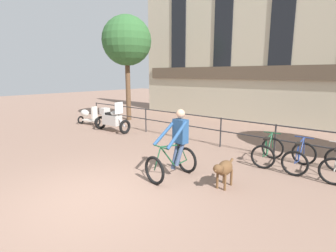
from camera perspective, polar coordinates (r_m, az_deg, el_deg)
The scene contains 11 objects.
ground_plane at distance 5.87m, azimuth -15.79°, elevation -14.89°, with size 60.00×60.00×0.00m, color #846656.
canal_railing at distance 9.36m, azimuth 11.43°, elevation -0.27°, with size 15.05×0.05×1.05m.
building_facade at distance 14.72m, azimuth 24.04°, elevation 19.83°, with size 18.00×0.72×9.99m.
cyclist_with_bike at distance 6.49m, azimuth 1.63°, elevation -4.66°, with size 0.80×1.24×1.70m.
dog at distance 6.10m, azimuth 12.06°, elevation -9.10°, with size 0.32×0.94×0.64m.
parked_motorcycle at distance 11.96m, azimuth -12.14°, elevation 1.47°, with size 1.78×0.73×1.35m.
parked_bicycle_near_lamp at distance 8.09m, azimuth 20.93°, elevation -5.17°, with size 0.77×1.17×0.86m.
parked_bicycle_mid_left at distance 7.87m, azimuth 26.72°, elevation -6.11°, with size 0.70×1.14×0.86m.
parked_bicycle_mid_right at distance 7.73m, azimuth 32.80°, elevation -7.02°, with size 0.72×1.15×0.86m.
parked_scooter at distance 13.89m, azimuth -17.01°, elevation 2.14°, with size 1.33×0.62×0.96m.
tree_canalside_left at distance 14.82m, azimuth -8.98°, elevation 17.77°, with size 2.63×2.63×5.60m.
Camera 1 is at (4.47, -2.82, 2.55)m, focal length 28.00 mm.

